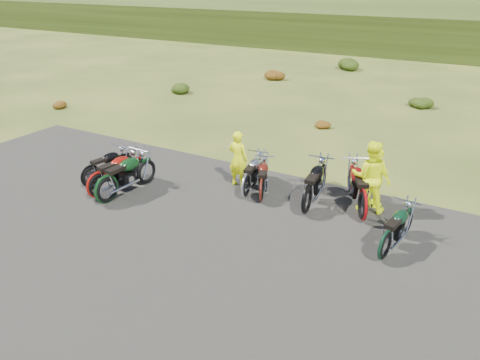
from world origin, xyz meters
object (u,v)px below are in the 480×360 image
Objects in this scene: motorcycle_3 at (246,198)px; motorcycle_7 at (383,260)px; motorcycle_0 at (92,188)px; person_middle at (238,160)px.

motorcycle_3 is 4.32m from motorcycle_7.
motorcycle_7 is at bearing -78.12° from motorcycle_0.
motorcycle_3 is at bearing 137.17° from person_middle.
person_middle reaches higher than motorcycle_3.
person_middle reaches higher than motorcycle_0.
motorcycle_0 is at bearing 101.08° from motorcycle_3.
motorcycle_3 is 1.18m from person_middle.
motorcycle_7 is 5.14m from person_middle.
motorcycle_0 is at bearing 33.31° from person_middle.
person_middle is at bearing 35.16° from motorcycle_3.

